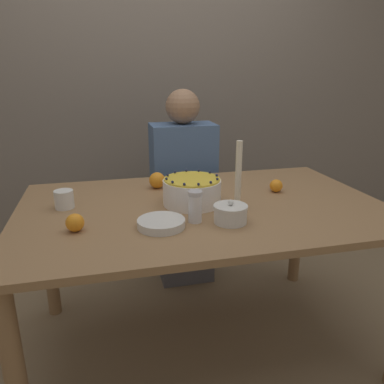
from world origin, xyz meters
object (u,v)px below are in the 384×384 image
sugar_bowl (230,214)px  candle (238,181)px  sugar_shaker (195,206)px  person_man_blue_shirt (183,199)px  cake (192,191)px

sugar_bowl → candle: candle is taller
sugar_shaker → person_man_blue_shirt: size_ratio=0.10×
sugar_shaker → sugar_bowl: bearing=-16.6°
person_man_blue_shirt → sugar_shaker: bearing=80.5°
candle → person_man_blue_shirt: person_man_blue_shirt is taller
sugar_shaker → candle: 0.26m
cake → sugar_bowl: (0.10, -0.25, -0.02)m
candle → sugar_bowl: bearing=-119.0°
sugar_shaker → candle: bearing=28.4°
cake → person_man_blue_shirt: bearing=80.8°
cake → person_man_blue_shirt: person_man_blue_shirt is taller
sugar_shaker → candle: size_ratio=0.44×
cake → person_man_blue_shirt: (0.11, 0.70, -0.28)m
candle → sugar_shaker: bearing=-151.6°
cake → sugar_shaker: (-0.04, -0.21, 0.01)m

